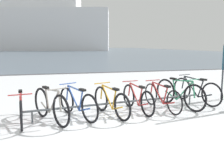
# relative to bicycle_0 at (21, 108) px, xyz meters

# --- Properties ---
(ground) EXTENTS (80.00, 132.00, 0.08)m
(ground) POSITION_rel_bicycle_0_xyz_m (1.84, 52.64, -0.38)
(ground) COLOR white
(bike_rack) EXTENTS (4.77, 0.74, 0.31)m
(bike_rack) POSITION_rel_bicycle_0_xyz_m (2.38, 0.24, -0.07)
(bike_rack) COLOR #4C5156
(bike_rack) RESTS_ON ground
(bicycle_0) EXTENTS (0.46, 1.62, 0.75)m
(bicycle_0) POSITION_rel_bicycle_0_xyz_m (0.00, 0.00, 0.00)
(bicycle_0) COLOR black
(bicycle_0) RESTS_ON ground
(bicycle_1) EXTENTS (0.83, 1.51, 0.83)m
(bicycle_1) POSITION_rel_bicycle_0_xyz_m (0.63, -0.05, 0.03)
(bicycle_1) COLOR black
(bicycle_1) RESTS_ON ground
(bicycle_2) EXTENTS (0.81, 1.54, 0.78)m
(bicycle_2) POSITION_rel_bicycle_0_xyz_m (1.25, 0.13, 0.01)
(bicycle_2) COLOR black
(bicycle_2) RESTS_ON ground
(bicycle_3) EXTENTS (0.65, 1.56, 0.77)m
(bicycle_3) POSITION_rel_bicycle_0_xyz_m (2.06, 0.09, 0.01)
(bicycle_3) COLOR black
(bicycle_3) RESTS_ON ground
(bicycle_4) EXTENTS (0.47, 1.62, 0.75)m
(bicycle_4) POSITION_rel_bicycle_0_xyz_m (2.81, 0.27, 0.00)
(bicycle_4) COLOR black
(bicycle_4) RESTS_ON ground
(bicycle_5) EXTENTS (0.46, 1.69, 0.74)m
(bicycle_5) POSITION_rel_bicycle_0_xyz_m (3.52, 0.32, -0.00)
(bicycle_5) COLOR black
(bicycle_5) RESTS_ON ground
(bicycle_6) EXTENTS (0.67, 1.72, 0.85)m
(bicycle_6) POSITION_rel_bicycle_0_xyz_m (4.09, 0.40, 0.04)
(bicycle_6) COLOR black
(bicycle_6) RESTS_ON ground
(bicycle_7) EXTENTS (0.64, 1.72, 0.81)m
(bicycle_7) POSITION_rel_bicycle_0_xyz_m (4.84, 0.74, 0.03)
(bicycle_7) COLOR black
(bicycle_7) RESTS_ON ground
(ferry_ship) EXTENTS (60.04, 25.83, 27.10)m
(ferry_ship) POSITION_rel_bicycle_0_xyz_m (-13.27, 69.73, 8.75)
(ferry_ship) COLOR white
(ferry_ship) RESTS_ON ground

